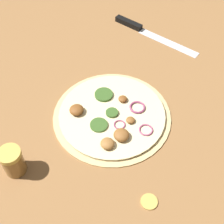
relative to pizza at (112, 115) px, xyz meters
name	(u,v)px	position (x,y,z in m)	size (l,w,h in m)	color
ground_plane	(112,116)	(0.00, 0.00, -0.01)	(3.00, 3.00, 0.00)	olive
pizza	(112,115)	(0.00, 0.00, 0.00)	(0.31, 0.31, 0.03)	#D6B77A
knife	(140,29)	(0.17, -0.35, 0.00)	(0.31, 0.04, 0.02)	silver
spice_jar	(13,161)	(0.07, 0.26, 0.03)	(0.05, 0.05, 0.07)	olive
loose_cap	(149,201)	(-0.21, 0.13, 0.00)	(0.04, 0.04, 0.01)	gold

